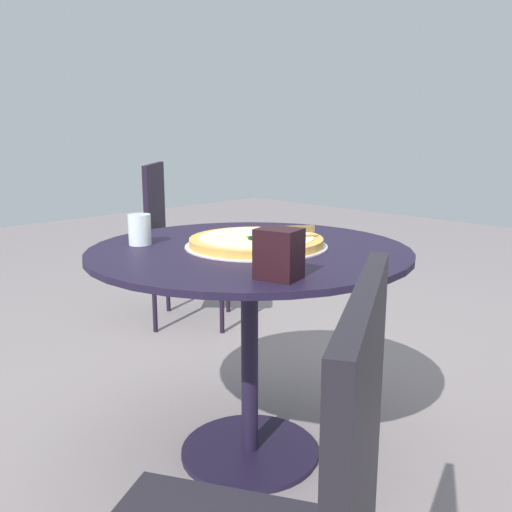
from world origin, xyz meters
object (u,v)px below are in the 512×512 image
at_px(patio_table, 249,294).
at_px(pizza_server, 280,230).
at_px(drinking_cup, 140,230).
at_px(patio_chair_near, 178,229).
at_px(napkin_dispenser, 279,254).
at_px(pizza_on_tray, 256,242).

height_order(patio_table, pizza_server, pizza_server).
xyz_separation_m(drinking_cup, patio_chair_near, (0.84, 0.93, -0.22)).
relative_size(pizza_server, drinking_cup, 2.13).
relative_size(patio_table, drinking_cup, 10.27).
height_order(patio_table, drinking_cup, drinking_cup).
xyz_separation_m(drinking_cup, napkin_dispenser, (0.00, -0.58, 0.01)).
bearing_deg(patio_chair_near, pizza_on_tray, -116.99).
bearing_deg(pizza_on_tray, napkin_dispenser, -126.92).
bearing_deg(napkin_dispenser, patio_chair_near, 136.48).
bearing_deg(patio_table, pizza_server, -42.00).
distance_m(pizza_server, patio_chair_near, 1.40).
bearing_deg(pizza_server, patio_chair_near, 65.58).
relative_size(pizza_on_tray, pizza_server, 2.16).
relative_size(pizza_server, patio_chair_near, 0.23).
distance_m(drinking_cup, napkin_dispenser, 0.58).
height_order(drinking_cup, napkin_dispenser, napkin_dispenser).
xyz_separation_m(patio_table, pizza_server, (0.07, -0.06, 0.19)).
bearing_deg(drinking_cup, napkin_dispenser, -89.76).
height_order(pizza_on_tray, drinking_cup, drinking_cup).
height_order(pizza_on_tray, pizza_server, pizza_server).
height_order(pizza_on_tray, patio_chair_near, patio_chair_near).
xyz_separation_m(pizza_on_tray, patio_chair_near, (0.61, 1.20, -0.18)).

